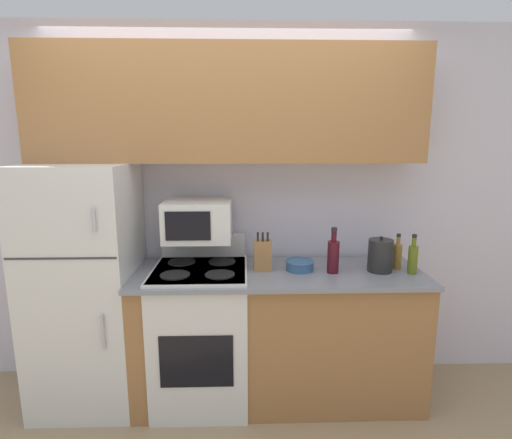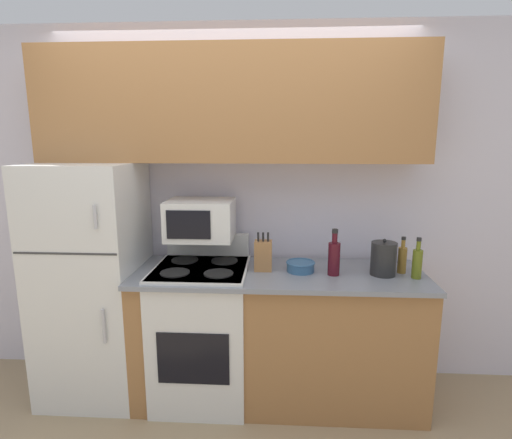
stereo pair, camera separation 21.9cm
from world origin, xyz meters
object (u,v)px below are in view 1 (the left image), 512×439
bottle_vinegar (397,255)px  knife_block (263,255)px  microwave (198,220)px  bottle_olive_oil (413,258)px  kettle (380,255)px  bottle_wine_red (333,255)px  stove (202,332)px  refrigerator (86,287)px  bowl (300,265)px

bottle_vinegar → knife_block: bearing=179.9°
microwave → bottle_vinegar: 1.35m
bottle_olive_oil → kettle: (-0.19, 0.05, 0.00)m
bottle_wine_red → bottle_olive_oil: bearing=-3.7°
stove → bottle_wine_red: size_ratio=3.65×
refrigerator → microwave: bearing=7.5°
refrigerator → bottle_vinegar: (2.07, -0.00, 0.20)m
bottle_wine_red → bottle_olive_oil: size_ratio=1.15×
microwave → bottle_wine_red: microwave is taller
refrigerator → stove: size_ratio=1.48×
bottle_wine_red → bottle_vinegar: bottle_wine_red is taller
bowl → kettle: size_ratio=0.81×
bottle_wine_red → bottle_vinegar: bearing=8.7°
knife_block → kettle: 0.77m
microwave → knife_block: 0.49m
knife_block → kettle: bearing=-3.6°
knife_block → bowl: 0.26m
bowl → bottle_wine_red: size_ratio=0.64×
microwave → knife_block: (0.43, -0.10, -0.22)m
kettle → knife_block: bearing=176.4°
stove → bottle_vinegar: (1.31, 0.02, 0.53)m
knife_block → kettle: knife_block is taller
bowl → kettle: bearing=-3.9°
stove → microwave: microwave is taller
knife_block → bottle_vinegar: 0.90m
bowl → knife_block: bearing=177.0°
bottle_vinegar → kettle: (-0.13, -0.05, 0.01)m
refrigerator → bowl: size_ratio=8.43×
microwave → bottle_olive_oil: size_ratio=1.71×
microwave → bottle_vinegar: size_ratio=1.85×
stove → bottle_wine_red: bottle_wine_red is taller
bowl → kettle: 0.53m
bottle_olive_oil → kettle: size_ratio=1.10×
refrigerator → bottle_wine_red: size_ratio=5.39×
refrigerator → stove: refrigerator is taller
stove → bottle_olive_oil: (1.38, -0.08, 0.53)m
bottle_olive_oil → stove: bearing=176.6°
microwave → bottle_olive_oil: 1.42m
bottle_wine_red → stove: bearing=176.8°
bottle_wine_red → kettle: bottle_wine_red is taller
bottle_vinegar → refrigerator: bearing=180.0°
refrigerator → knife_block: bearing=0.0°
bowl → bottle_olive_oil: bearing=-7.2°
refrigerator → microwave: 0.86m
bottle_olive_oil → kettle: 0.20m
microwave → kettle: 1.23m
microwave → bottle_wine_red: 0.92m
stove → microwave: size_ratio=2.47×
bowl → bottle_vinegar: bearing=1.0°
bottle_olive_oil → bottle_vinegar: bearing=121.2°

